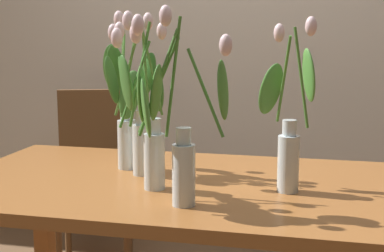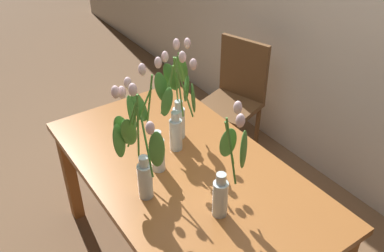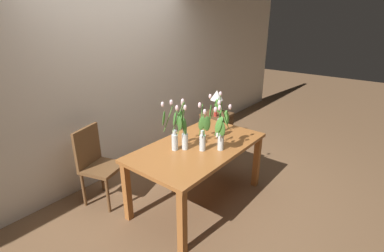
# 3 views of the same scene
# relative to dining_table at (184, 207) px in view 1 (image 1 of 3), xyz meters

# --- Properties ---
(room_wall_rear) EXTENTS (9.00, 0.10, 2.70)m
(room_wall_rear) POSITION_rel_dining_table_xyz_m (0.00, 1.37, 0.70)
(room_wall_rear) COLOR silver
(room_wall_rear) RESTS_ON ground
(dining_table) EXTENTS (1.60, 0.90, 0.74)m
(dining_table) POSITION_rel_dining_table_xyz_m (0.00, 0.00, 0.00)
(dining_table) COLOR #A3602D
(dining_table) RESTS_ON ground
(tulip_vase_0) EXTENTS (0.21, 0.16, 0.55)m
(tulip_vase_0) POSITION_rel_dining_table_xyz_m (0.35, -0.02, 0.28)
(tulip_vase_0) COLOR silver
(tulip_vase_0) RESTS_ON dining_table
(tulip_vase_1) EXTENTS (0.29, 0.15, 0.57)m
(tulip_vase_1) POSITION_rel_dining_table_xyz_m (0.05, -0.27, 0.32)
(tulip_vase_1) COLOR silver
(tulip_vase_1) RESTS_ON dining_table
(tulip_vase_2) EXTENTS (0.22, 0.19, 0.57)m
(tulip_vase_2) POSITION_rel_dining_table_xyz_m (-0.18, 0.08, 0.33)
(tulip_vase_2) COLOR silver
(tulip_vase_2) RESTS_ON dining_table
(tulip_vase_3) EXTENTS (0.21, 0.27, 0.54)m
(tulip_vase_3) POSITION_rel_dining_table_xyz_m (-0.25, 0.12, 0.28)
(tulip_vase_3) COLOR silver
(tulip_vase_3) RESTS_ON dining_table
(tulip_vase_4) EXTENTS (0.14, 0.17, 0.56)m
(tulip_vase_4) POSITION_rel_dining_table_xyz_m (-0.09, -0.13, 0.28)
(tulip_vase_4) COLOR silver
(tulip_vase_4) RESTS_ON dining_table
(dining_chair) EXTENTS (0.50, 0.50, 0.93)m
(dining_chair) POSITION_rel_dining_table_xyz_m (-0.72, 0.94, -0.12)
(dining_chair) COLOR brown
(dining_chair) RESTS_ON ground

